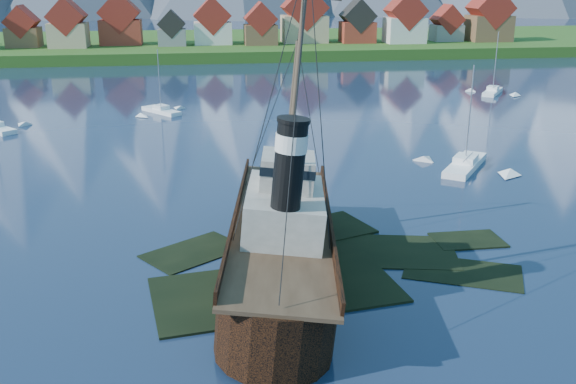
{
  "coord_description": "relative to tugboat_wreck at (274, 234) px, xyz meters",
  "views": [
    {
      "loc": [
        -8.33,
        -44.43,
        22.12
      ],
      "look_at": [
        -0.92,
        6.0,
        5.0
      ],
      "focal_mm": 40.0,
      "sensor_mm": 36.0,
      "label": 1
    }
  ],
  "objects": [
    {
      "name": "ground",
      "position": [
        2.68,
        -1.45,
        -3.13
      ],
      "size": [
        1400.0,
        1400.0,
        0.0
      ],
      "primitive_type": "plane",
      "color": "#16243D",
      "rests_on": "ground"
    },
    {
      "name": "shoal",
      "position": [
        4.46,
        0.7,
        -3.48
      ],
      "size": [
        31.71,
        21.24,
        1.14
      ],
      "color": "black",
      "rests_on": "ground"
    },
    {
      "name": "shore_bank",
      "position": [
        2.68,
        168.55,
        -3.13
      ],
      "size": [
        600.0,
        80.0,
        3.2
      ],
      "primitive_type": "cube",
      "color": "#224413",
      "rests_on": "ground"
    },
    {
      "name": "seawall",
      "position": [
        2.68,
        130.55,
        -3.13
      ],
      "size": [
        600.0,
        2.5,
        2.0
      ],
      "primitive_type": "cube",
      "color": "#3F3D38",
      "rests_on": "ground"
    },
    {
      "name": "town",
      "position": [
        -30.44,
        150.74,
        5.85
      ],
      "size": [
        250.96,
        16.69,
        17.3
      ],
      "color": "maroon",
      "rests_on": "ground"
    },
    {
      "name": "tugboat_wreck",
      "position": [
        0.0,
        0.0,
        0.0
      ],
      "size": [
        7.32,
        31.54,
        24.99
      ],
      "rotation": [
        0.0,
        0.09,
        -0.15
      ],
      "color": "black",
      "rests_on": "ground"
    },
    {
      "name": "sailboat_c",
      "position": [
        -11.39,
        64.68,
        -2.88
      ],
      "size": [
        7.02,
        8.22,
        11.21
      ],
      "rotation": [
        0.0,
        0.0,
        0.65
      ],
      "color": "white",
      "rests_on": "ground"
    },
    {
      "name": "sailboat_d",
      "position": [
        53.31,
        74.37,
        -2.84
      ],
      "size": [
        7.32,
        8.81,
        12.6
      ],
      "rotation": [
        0.0,
        0.0,
        -0.63
      ],
      "color": "white",
      "rests_on": "ground"
    },
    {
      "name": "sailboat_f",
      "position": [
        26.61,
        25.19,
        -2.85
      ],
      "size": [
        8.85,
        10.56,
        13.01
      ],
      "rotation": [
        0.0,
        0.0,
        -0.64
      ],
      "color": "white",
      "rests_on": "ground"
    }
  ]
}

